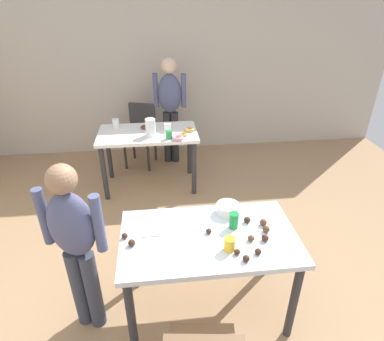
% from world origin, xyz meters
% --- Properties ---
extents(ground_plane, '(6.40, 6.40, 0.00)m').
position_xyz_m(ground_plane, '(0.00, 0.00, 0.00)').
color(ground_plane, '#9E7A56').
extents(wall_back, '(6.40, 0.10, 2.60)m').
position_xyz_m(wall_back, '(0.00, 3.20, 1.30)').
color(wall_back, '#BCB2A3').
rests_on(wall_back, ground_plane).
extents(dining_table_near, '(1.25, 0.72, 0.75)m').
position_xyz_m(dining_table_near, '(-0.09, 0.03, 0.65)').
color(dining_table_near, silver).
rests_on(dining_table_near, ground_plane).
extents(dining_table_far, '(1.20, 0.65, 0.75)m').
position_xyz_m(dining_table_far, '(-0.53, 2.00, 0.64)').
color(dining_table_far, white).
rests_on(dining_table_far, ground_plane).
extents(chair_far_table, '(0.50, 0.50, 0.87)m').
position_xyz_m(chair_far_table, '(-0.64, 2.68, 0.50)').
color(chair_far_table, '#2D2D33').
rests_on(chair_far_table, ground_plane).
extents(person_girl_near, '(0.45, 0.29, 1.38)m').
position_xyz_m(person_girl_near, '(-1.00, 0.01, 0.82)').
color(person_girl_near, '#383D4C').
rests_on(person_girl_near, ground_plane).
extents(person_adult_far, '(0.46, 0.25, 1.50)m').
position_xyz_m(person_adult_far, '(-0.21, 2.67, 0.90)').
color(person_adult_far, '#28282D').
rests_on(person_adult_far, ground_plane).
extents(mixing_bowl, '(0.18, 0.18, 0.08)m').
position_xyz_m(mixing_bowl, '(0.09, 0.28, 0.79)').
color(mixing_bowl, white).
rests_on(mixing_bowl, dining_table_near).
extents(soda_can, '(0.07, 0.07, 0.12)m').
position_xyz_m(soda_can, '(0.10, 0.10, 0.81)').
color(soda_can, '#198438').
rests_on(soda_can, dining_table_near).
extents(fork_near, '(0.17, 0.02, 0.01)m').
position_xyz_m(fork_near, '(-0.47, 0.07, 0.75)').
color(fork_near, silver).
rests_on(fork_near, dining_table_near).
extents(cup_near_0, '(0.07, 0.07, 0.10)m').
position_xyz_m(cup_near_0, '(0.02, -0.13, 0.80)').
color(cup_near_0, yellow).
rests_on(cup_near_0, dining_table_near).
extents(cake_ball_0, '(0.04, 0.04, 0.04)m').
position_xyz_m(cake_ball_0, '(-0.68, 0.07, 0.77)').
color(cake_ball_0, '#3D2319').
rests_on(cake_ball_0, dining_table_near).
extents(cake_ball_1, '(0.05, 0.05, 0.05)m').
position_xyz_m(cake_ball_1, '(0.32, 0.02, 0.78)').
color(cake_ball_1, brown).
rests_on(cake_ball_1, dining_table_near).
extents(cake_ball_2, '(0.05, 0.05, 0.05)m').
position_xyz_m(cake_ball_2, '(-0.63, -0.01, 0.77)').
color(cake_ball_2, '#3D2319').
rests_on(cake_ball_2, dining_table_near).
extents(cake_ball_3, '(0.05, 0.05, 0.05)m').
position_xyz_m(cake_ball_3, '(0.19, -0.06, 0.77)').
color(cake_ball_3, brown).
rests_on(cake_ball_3, dining_table_near).
extents(cake_ball_4, '(0.05, 0.05, 0.05)m').
position_xyz_m(cake_ball_4, '(0.21, 0.14, 0.77)').
color(cake_ball_4, '#3D2319').
rests_on(cake_ball_4, dining_table_near).
extents(cake_ball_5, '(0.04, 0.04, 0.04)m').
position_xyz_m(cake_ball_5, '(0.10, -0.24, 0.77)').
color(cake_ball_5, '#3D2319').
rests_on(cake_ball_5, dining_table_near).
extents(cake_ball_6, '(0.04, 0.04, 0.04)m').
position_xyz_m(cake_ball_6, '(0.20, -0.19, 0.77)').
color(cake_ball_6, '#3D2319').
rests_on(cake_ball_6, dining_table_near).
extents(cake_ball_7, '(0.05, 0.05, 0.05)m').
position_xyz_m(cake_ball_7, '(0.28, -0.07, 0.77)').
color(cake_ball_7, '#3D2319').
rests_on(cake_ball_7, dining_table_near).
extents(cake_ball_8, '(0.04, 0.04, 0.04)m').
position_xyz_m(cake_ball_8, '(0.06, -0.17, 0.77)').
color(cake_ball_8, '#3D2319').
rests_on(cake_ball_8, dining_table_near).
extents(cake_ball_9, '(0.05, 0.05, 0.05)m').
position_xyz_m(cake_ball_9, '(0.32, 0.10, 0.78)').
color(cake_ball_9, brown).
rests_on(cake_ball_9, dining_table_near).
extents(cake_ball_10, '(0.04, 0.04, 0.04)m').
position_xyz_m(cake_ball_10, '(-0.09, 0.05, 0.77)').
color(cake_ball_10, '#3D2319').
rests_on(cake_ball_10, dining_table_near).
extents(pitcher_far, '(0.12, 0.12, 0.21)m').
position_xyz_m(pitcher_far, '(-0.49, 1.89, 0.85)').
color(pitcher_far, white).
rests_on(pitcher_far, dining_table_far).
extents(cup_far_0, '(0.09, 0.09, 0.10)m').
position_xyz_m(cup_far_0, '(-0.28, 2.01, 0.80)').
color(cup_far_0, white).
rests_on(cup_far_0, dining_table_far).
extents(cup_far_1, '(0.07, 0.07, 0.10)m').
position_xyz_m(cup_far_1, '(-0.28, 1.78, 0.80)').
color(cup_far_1, green).
rests_on(cup_far_1, dining_table_far).
extents(cup_far_2, '(0.08, 0.08, 0.12)m').
position_xyz_m(cup_far_2, '(-0.92, 2.19, 0.81)').
color(cup_far_2, white).
rests_on(cup_far_2, dining_table_far).
extents(donut_far_0, '(0.13, 0.13, 0.04)m').
position_xyz_m(donut_far_0, '(-0.02, 1.98, 0.77)').
color(donut_far_0, gold).
rests_on(donut_far_0, dining_table_far).
extents(donut_far_1, '(0.14, 0.14, 0.04)m').
position_xyz_m(donut_far_1, '(-0.18, 1.73, 0.77)').
color(donut_far_1, pink).
rests_on(donut_far_1, dining_table_far).
extents(donut_far_2, '(0.11, 0.11, 0.03)m').
position_xyz_m(donut_far_2, '(-0.56, 2.13, 0.77)').
color(donut_far_2, brown).
rests_on(donut_far_2, dining_table_far).
extents(donut_far_3, '(0.11, 0.11, 0.03)m').
position_xyz_m(donut_far_3, '(-0.11, 1.84, 0.77)').
color(donut_far_3, gold).
rests_on(donut_far_3, dining_table_far).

